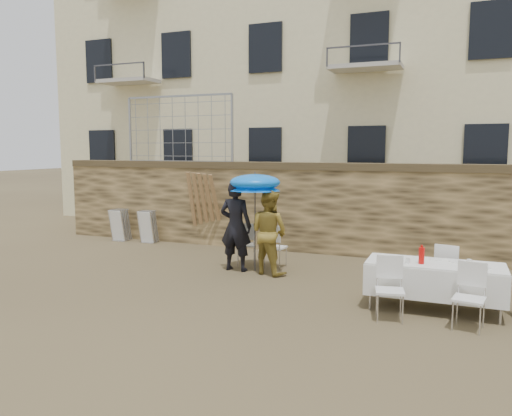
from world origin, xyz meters
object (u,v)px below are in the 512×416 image
at_px(couple_chair_left, 246,244).
at_px(chair_stack_left, 124,224).
at_px(man_suit, 236,226).
at_px(table_chair_front_left, 390,289).
at_px(chair_stack_right, 151,226).
at_px(table_chair_back, 448,271).
at_px(couple_chair_right, 276,246).
at_px(umbrella, 255,185).
at_px(woman_dress, 269,232).
at_px(banquet_table, 435,266).
at_px(table_chair_front_right, 469,297).
at_px(soda_bottle, 422,256).

distance_m(couple_chair_left, chair_stack_left, 4.68).
xyz_separation_m(man_suit, table_chair_front_left, (3.43, -1.97, -0.48)).
relative_size(chair_stack_left, chair_stack_right, 1.00).
xyz_separation_m(man_suit, table_chair_back, (4.23, -0.42, -0.48)).
height_order(couple_chair_right, table_chair_front_left, same).
bearing_deg(umbrella, woman_dress, -15.95).
xyz_separation_m(man_suit, chair_stack_left, (-4.42, 2.07, -0.50)).
bearing_deg(table_chair_front_left, man_suit, 139.30).
height_order(woman_dress, table_chair_front_left, woman_dress).
bearing_deg(table_chair_front_left, banquet_table, 40.48).
xyz_separation_m(couple_chair_right, table_chair_front_right, (3.83, -2.52, 0.00)).
distance_m(banquet_table, soda_bottle, 0.30).
bearing_deg(soda_bottle, couple_chair_left, 153.41).
bearing_deg(couple_chair_right, table_chair_front_right, 152.60).
relative_size(woman_dress, couple_chair_right, 1.82).
height_order(woman_dress, table_chair_back, woman_dress).
height_order(man_suit, couple_chair_left, man_suit).
bearing_deg(man_suit, chair_stack_left, -25.75).
relative_size(man_suit, chair_stack_left, 2.08).
bearing_deg(soda_bottle, table_chair_back, 67.17).
distance_m(banquet_table, table_chair_back, 0.86).
distance_m(man_suit, table_chair_front_right, 4.96).
relative_size(banquet_table, table_chair_front_right, 2.19).
bearing_deg(chair_stack_left, banquet_table, -21.26).
height_order(table_chair_front_left, table_chair_back, same).
height_order(soda_bottle, table_chair_front_right, soda_bottle).
relative_size(umbrella, soda_bottle, 7.45).
xyz_separation_m(couple_chair_left, table_chair_front_left, (3.43, -2.52, 0.00)).
xyz_separation_m(soda_bottle, table_chair_front_right, (0.70, -0.60, -0.43)).
xyz_separation_m(woman_dress, umbrella, (-0.35, 0.10, 0.95)).
bearing_deg(chair_stack_left, couple_chair_left, -18.98).
distance_m(table_chair_front_left, chair_stack_left, 8.83).
bearing_deg(man_suit, table_chair_front_right, 155.87).
height_order(couple_chair_left, table_chair_front_left, same).
bearing_deg(table_chair_front_left, table_chair_front_right, -10.86).
height_order(umbrella, couple_chair_left, umbrella).
xyz_separation_m(couple_chair_left, table_chair_back, (4.23, -0.97, 0.00)).
relative_size(table_chair_front_right, chair_stack_left, 1.04).
bearing_deg(soda_bottle, woman_dress, 156.06).
bearing_deg(woman_dress, soda_bottle, 174.83).
bearing_deg(soda_bottle, table_chair_front_right, -40.60).
bearing_deg(umbrella, table_chair_front_left, -34.30).
bearing_deg(woman_dress, couple_chair_left, -17.48).
xyz_separation_m(woman_dress, banquet_table, (3.28, -1.22, -0.14)).
xyz_separation_m(couple_chair_left, banquet_table, (4.03, -1.77, 0.25)).
xyz_separation_m(table_chair_back, chair_stack_left, (-8.66, 2.49, -0.02)).
relative_size(man_suit, table_chair_front_left, 2.00).
relative_size(umbrella, table_chair_front_left, 2.02).
distance_m(banquet_table, chair_stack_right, 8.24).
bearing_deg(banquet_table, couple_chair_left, 156.32).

